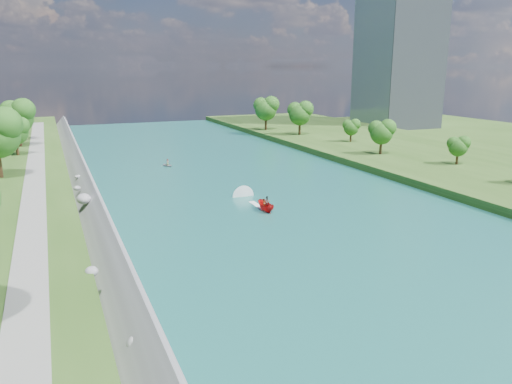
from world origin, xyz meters
name	(u,v)px	position (x,y,z in m)	size (l,w,h in m)	color
ground	(330,242)	(0.00, 0.00, 0.00)	(260.00, 260.00, 0.00)	#2D5119
river_water	(264,201)	(0.00, 20.00, 0.05)	(55.00, 240.00, 0.10)	#175754
berm_east	(500,172)	(49.50, 20.00, 0.75)	(44.00, 240.00, 1.50)	#2D5119
riprap_bank	(89,210)	(-25.83, 19.13, 1.79)	(4.99, 236.00, 4.40)	slate
riverside_path	(34,201)	(-32.50, 20.00, 3.55)	(3.00, 200.00, 0.10)	gray
office_tower	(399,37)	(82.50, 95.00, 30.00)	(22.00, 22.00, 60.00)	gray
trees_east	(361,130)	(36.19, 47.27, 6.41)	(18.17, 136.19, 11.85)	#265316
motorboat	(261,204)	(-1.90, 16.51, 0.77)	(3.60, 18.82, 2.01)	red
raft	(168,165)	(-7.45, 53.25, 0.45)	(2.72, 3.28, 1.54)	gray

